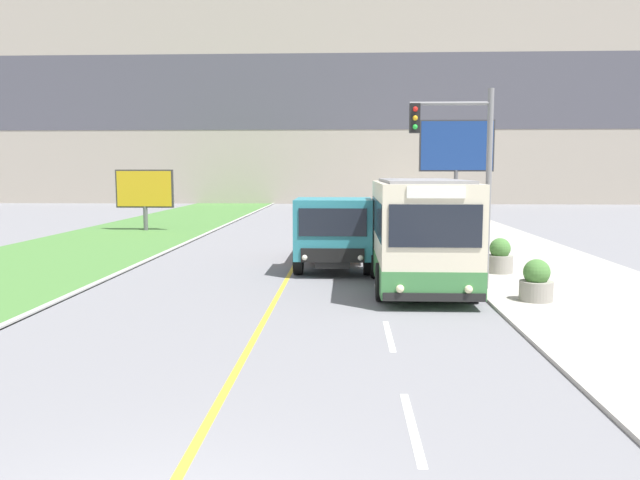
# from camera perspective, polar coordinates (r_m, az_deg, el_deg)

# --- Properties ---
(lane_marking_centre) EXTENTS (2.88, 140.00, 0.01)m
(lane_marking_centre) POSITION_cam_1_polar(r_m,az_deg,el_deg) (8.54, -7.89, -17.05)
(lane_marking_centre) COLOR gold
(lane_marking_centre) RESTS_ON ground_plane
(apartment_block_background) EXTENTS (80.00, 8.04, 21.34)m
(apartment_block_background) POSITION_cam_1_polar(r_m,az_deg,el_deg) (67.70, 0.90, 12.56)
(apartment_block_background) COLOR #A89E8E
(apartment_block_background) RESTS_ON ground_plane
(city_bus) EXTENTS (2.66, 6.02, 3.14)m
(city_bus) POSITION_cam_1_polar(r_m,az_deg,el_deg) (17.91, 9.17, 0.53)
(city_bus) COLOR beige
(city_bus) RESTS_ON ground_plane
(dump_truck) EXTENTS (2.58, 6.77, 2.47)m
(dump_truck) POSITION_cam_1_polar(r_m,az_deg,el_deg) (21.36, 1.29, 0.62)
(dump_truck) COLOR black
(dump_truck) RESTS_ON ground_plane
(car_distant) EXTENTS (1.80, 4.30, 1.45)m
(car_distant) POSITION_cam_1_polar(r_m,az_deg,el_deg) (39.57, 5.10, 2.44)
(car_distant) COLOR black
(car_distant) RESTS_ON ground_plane
(traffic_light_mast) EXTENTS (2.28, 0.32, 5.61)m
(traffic_light_mast) POSITION_cam_1_polar(r_m,az_deg,el_deg) (17.75, 13.09, 6.84)
(traffic_light_mast) COLOR slate
(traffic_light_mast) RESTS_ON ground_plane
(billboard_large) EXTENTS (4.31, 0.24, 6.30)m
(billboard_large) POSITION_cam_1_polar(r_m,az_deg,el_deg) (37.43, 12.38, 8.10)
(billboard_large) COLOR #59595B
(billboard_large) RESTS_ON ground_plane
(billboard_small) EXTENTS (3.24, 0.24, 3.44)m
(billboard_small) POSITION_cam_1_polar(r_m,az_deg,el_deg) (36.41, -15.74, 4.41)
(billboard_small) COLOR #59595B
(billboard_small) RESTS_ON ground_plane
(planter_round_near) EXTENTS (0.84, 0.84, 1.07)m
(planter_round_near) POSITION_cam_1_polar(r_m,az_deg,el_deg) (16.84, 19.17, -3.67)
(planter_round_near) COLOR gray
(planter_round_near) RESTS_ON sidewalk_right
(planter_round_second) EXTENTS (0.84, 0.84, 1.13)m
(planter_round_second) POSITION_cam_1_polar(r_m,az_deg,el_deg) (21.06, 16.12, -1.53)
(planter_round_second) COLOR gray
(planter_round_second) RESTS_ON sidewalk_right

